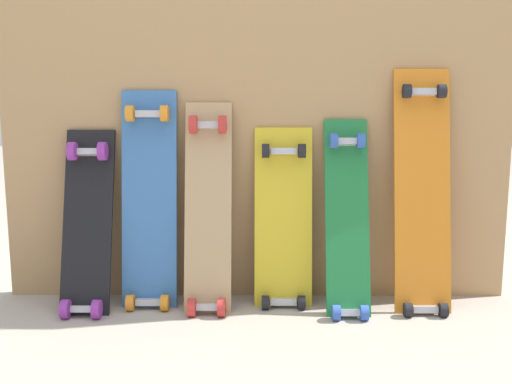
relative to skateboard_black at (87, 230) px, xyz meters
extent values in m
plane|color=#A89E8E|center=(0.63, 0.08, -0.30)|extent=(12.00, 12.00, 0.00)
cube|color=tan|center=(0.63, 0.15, 0.52)|extent=(1.95, 0.04, 1.63)
cube|color=black|center=(0.00, 0.01, 0.00)|extent=(0.18, 0.25, 0.73)
cube|color=#B7B7BF|center=(0.00, -0.10, -0.27)|extent=(0.08, 0.04, 0.03)
cube|color=#B7B7BF|center=(0.00, 0.07, 0.28)|extent=(0.08, 0.04, 0.03)
cylinder|color=purple|center=(-0.06, -0.12, -0.27)|extent=(0.03, 0.07, 0.07)
cylinder|color=purple|center=(0.06, -0.12, -0.27)|extent=(0.03, 0.07, 0.07)
cylinder|color=purple|center=(-0.06, 0.06, 0.29)|extent=(0.03, 0.07, 0.07)
cylinder|color=purple|center=(0.06, 0.06, 0.29)|extent=(0.03, 0.07, 0.07)
cube|color=#386BAD|center=(0.22, 0.06, 0.07)|extent=(0.21, 0.15, 0.87)
cube|color=#B7B7BF|center=(0.22, -0.02, -0.27)|extent=(0.09, 0.04, 0.03)
cube|color=#B7B7BF|center=(0.22, 0.09, 0.42)|extent=(0.09, 0.04, 0.03)
cylinder|color=orange|center=(0.16, -0.04, -0.27)|extent=(0.03, 0.06, 0.06)
cylinder|color=orange|center=(0.29, -0.04, -0.27)|extent=(0.03, 0.06, 0.06)
cylinder|color=orange|center=(0.16, 0.07, 0.42)|extent=(0.03, 0.06, 0.06)
cylinder|color=orange|center=(0.29, 0.07, 0.42)|extent=(0.03, 0.06, 0.06)
cube|color=tan|center=(0.45, 0.02, 0.05)|extent=(0.17, 0.22, 0.83)
cube|color=#B7B7BF|center=(0.45, -0.08, -0.27)|extent=(0.08, 0.04, 0.03)
cube|color=#B7B7BF|center=(0.45, 0.08, 0.38)|extent=(0.08, 0.04, 0.03)
cylinder|color=red|center=(0.39, -0.10, -0.27)|extent=(0.03, 0.07, 0.07)
cylinder|color=red|center=(0.50, -0.10, -0.27)|extent=(0.03, 0.07, 0.07)
cylinder|color=red|center=(0.39, 0.06, 0.38)|extent=(0.03, 0.07, 0.07)
cylinder|color=red|center=(0.50, 0.06, 0.38)|extent=(0.03, 0.07, 0.07)
cube|color=gold|center=(0.73, 0.07, 0.00)|extent=(0.22, 0.13, 0.74)
cube|color=#B7B7BF|center=(0.73, -0.01, -0.28)|extent=(0.10, 0.04, 0.03)
cube|color=#B7B7BF|center=(0.73, 0.09, 0.28)|extent=(0.10, 0.04, 0.03)
cylinder|color=black|center=(0.66, -0.02, -0.27)|extent=(0.03, 0.05, 0.05)
cylinder|color=black|center=(0.80, -0.02, -0.27)|extent=(0.03, 0.05, 0.05)
cylinder|color=black|center=(0.66, 0.07, 0.29)|extent=(0.03, 0.05, 0.05)
cylinder|color=black|center=(0.80, 0.07, 0.29)|extent=(0.03, 0.05, 0.05)
cube|color=#1E7238|center=(0.96, 0.00, 0.01)|extent=(0.16, 0.26, 0.77)
cube|color=#B7B7BF|center=(0.96, -0.11, -0.28)|extent=(0.07, 0.04, 0.03)
cube|color=#B7B7BF|center=(0.96, 0.07, 0.32)|extent=(0.07, 0.04, 0.03)
cylinder|color=#3359B2|center=(0.91, -0.13, -0.27)|extent=(0.03, 0.06, 0.06)
cylinder|color=#3359B2|center=(1.01, -0.13, -0.27)|extent=(0.03, 0.06, 0.06)
cylinder|color=#3359B2|center=(0.91, 0.06, 0.32)|extent=(0.03, 0.06, 0.06)
cylinder|color=#3359B2|center=(1.01, 0.06, 0.32)|extent=(0.03, 0.06, 0.06)
cube|color=orange|center=(1.24, 0.03, 0.11)|extent=(0.21, 0.21, 0.96)
cube|color=#B7B7BF|center=(1.24, -0.08, -0.28)|extent=(0.09, 0.04, 0.03)
cube|color=#B7B7BF|center=(1.24, 0.08, 0.50)|extent=(0.09, 0.04, 0.03)
cylinder|color=black|center=(1.18, -0.10, -0.27)|extent=(0.03, 0.05, 0.05)
cylinder|color=black|center=(1.31, -0.10, -0.27)|extent=(0.03, 0.05, 0.05)
cylinder|color=black|center=(1.18, 0.07, 0.51)|extent=(0.03, 0.05, 0.05)
cylinder|color=black|center=(1.31, 0.07, 0.51)|extent=(0.03, 0.05, 0.05)
camera|label=1|loc=(0.64, -2.26, 0.54)|focal=44.13mm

